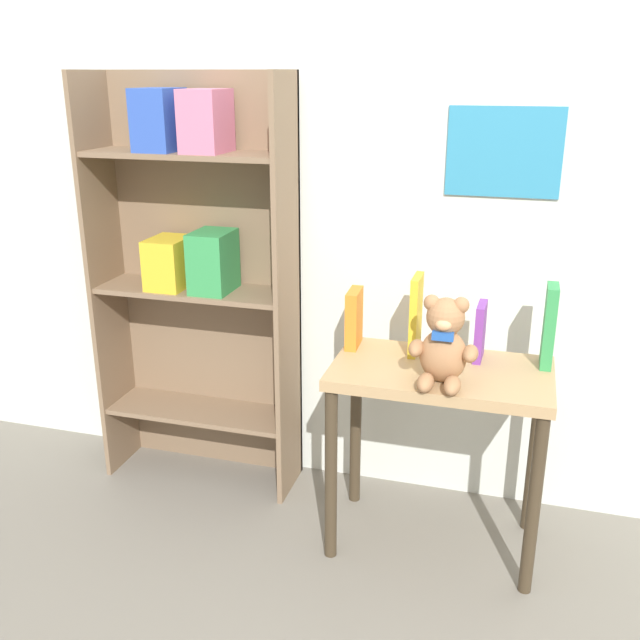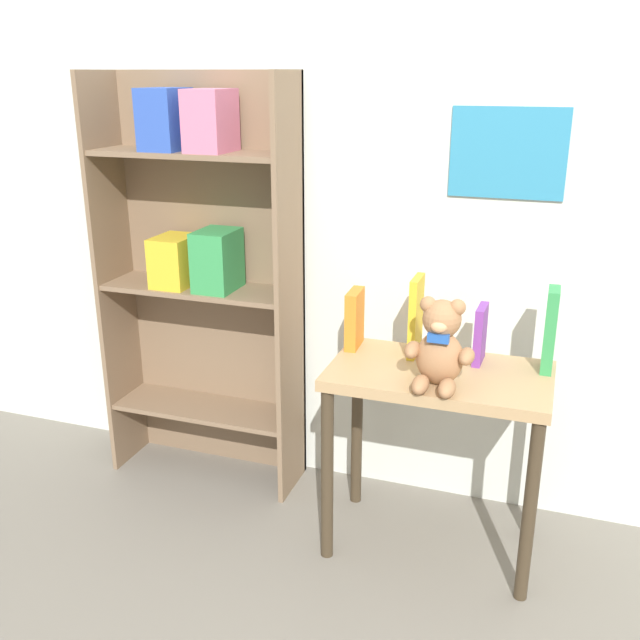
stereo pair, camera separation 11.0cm
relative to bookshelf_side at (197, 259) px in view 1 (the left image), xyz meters
The scene contains 8 objects.
wall_back 0.93m from the bookshelf_side, ahead, with size 4.80×0.07×2.50m.
bookshelf_side is the anchor object (origin of this frame).
display_table 1.01m from the bookshelf_side, 13.38° to the right, with size 0.68×0.40×0.63m.
teddy_bear 1.00m from the bookshelf_side, 19.27° to the right, with size 0.20×0.18×0.27m.
book_standing_orange 0.64m from the bookshelf_side, ahead, with size 0.04×0.13×0.19m, color orange.
book_standing_yellow 0.83m from the bookshelf_side, ahead, with size 0.02×0.12×0.26m, color gold.
book_standing_purple 1.04m from the bookshelf_side, ahead, with size 0.03×0.11×0.18m, color purple.
book_standing_green 1.24m from the bookshelf_side, ahead, with size 0.03×0.10×0.26m, color #33934C.
Camera 1 is at (0.29, -1.09, 1.51)m, focal length 40.00 mm.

